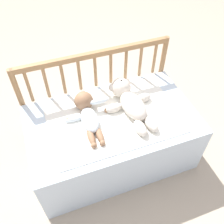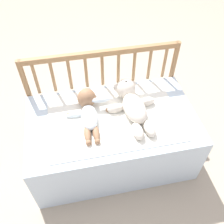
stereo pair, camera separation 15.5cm
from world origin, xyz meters
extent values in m
plane|color=tan|center=(0.00, 0.00, 0.00)|extent=(12.00, 12.00, 0.00)
cube|color=silver|center=(0.00, 0.00, 0.21)|extent=(1.09, 0.63, 0.42)
cylinder|color=#997047|center=(-0.53, 0.34, 0.35)|extent=(0.04, 0.04, 0.71)
cylinder|color=#997047|center=(0.53, 0.34, 0.35)|extent=(0.04, 0.04, 0.71)
cube|color=#997047|center=(0.00, 0.34, 0.69)|extent=(1.06, 0.03, 0.04)
cylinder|color=#997047|center=(-0.45, 0.34, 0.54)|extent=(0.02, 0.02, 0.25)
cylinder|color=#997047|center=(-0.34, 0.34, 0.54)|extent=(0.02, 0.02, 0.25)
cylinder|color=#997047|center=(-0.23, 0.34, 0.54)|extent=(0.02, 0.02, 0.25)
cylinder|color=#997047|center=(-0.11, 0.34, 0.54)|extent=(0.02, 0.02, 0.25)
cylinder|color=#997047|center=(0.00, 0.34, 0.54)|extent=(0.02, 0.02, 0.25)
cylinder|color=#997047|center=(0.11, 0.34, 0.54)|extent=(0.02, 0.02, 0.25)
cylinder|color=#997047|center=(0.23, 0.34, 0.54)|extent=(0.02, 0.02, 0.25)
cylinder|color=#997047|center=(0.34, 0.34, 0.54)|extent=(0.02, 0.02, 0.25)
cylinder|color=#997047|center=(0.45, 0.34, 0.54)|extent=(0.02, 0.02, 0.25)
cube|color=white|center=(0.01, 0.01, 0.42)|extent=(0.83, 0.55, 0.01)
ellipsoid|color=silver|center=(0.15, 0.01, 0.48)|extent=(0.16, 0.26, 0.11)
sphere|color=silver|center=(0.13, 0.19, 0.49)|extent=(0.13, 0.13, 0.13)
sphere|color=beige|center=(0.13, 0.19, 0.52)|extent=(0.06, 0.06, 0.06)
sphere|color=black|center=(0.13, 0.19, 0.55)|extent=(0.02, 0.02, 0.02)
sphere|color=silver|center=(0.08, 0.20, 0.49)|extent=(0.05, 0.05, 0.05)
sphere|color=silver|center=(0.18, 0.21, 0.49)|extent=(0.05, 0.05, 0.05)
ellipsoid|color=silver|center=(0.04, 0.06, 0.45)|extent=(0.12, 0.07, 0.06)
ellipsoid|color=silver|center=(0.25, 0.08, 0.45)|extent=(0.12, 0.07, 0.06)
ellipsoid|color=silver|center=(0.12, -0.16, 0.45)|extent=(0.08, 0.13, 0.07)
ellipsoid|color=silver|center=(0.20, -0.15, 0.45)|extent=(0.08, 0.13, 0.07)
ellipsoid|color=white|center=(-0.14, 0.01, 0.46)|extent=(0.11, 0.21, 0.07)
sphere|color=#936B4C|center=(-0.14, 0.16, 0.48)|extent=(0.12, 0.12, 0.12)
ellipsoid|color=white|center=(-0.23, 0.06, 0.44)|extent=(0.13, 0.04, 0.04)
ellipsoid|color=white|center=(-0.05, 0.11, 0.49)|extent=(0.13, 0.04, 0.04)
sphere|color=#936B4C|center=(-0.27, 0.07, 0.44)|extent=(0.03, 0.03, 0.03)
sphere|color=#936B4C|center=(-0.02, 0.06, 0.44)|extent=(0.03, 0.03, 0.03)
ellipsoid|color=#936B4C|center=(-0.17, -0.11, 0.44)|extent=(0.04, 0.13, 0.04)
ellipsoid|color=#936B4C|center=(-0.12, -0.11, 0.44)|extent=(0.04, 0.13, 0.04)
sphere|color=#936B4C|center=(-0.17, -0.17, 0.44)|extent=(0.03, 0.03, 0.03)
sphere|color=#936B4C|center=(-0.12, -0.17, 0.44)|extent=(0.03, 0.03, 0.03)
camera|label=1|loc=(-0.36, -0.98, 1.63)|focal=40.00mm
camera|label=2|loc=(-0.21, -1.02, 1.63)|focal=40.00mm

